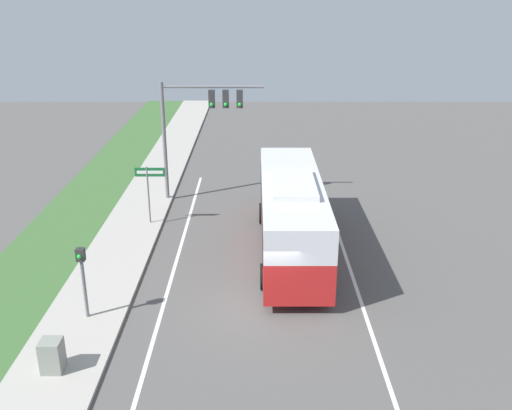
{
  "coord_description": "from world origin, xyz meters",
  "views": [
    {
      "loc": [
        -0.25,
        -17.92,
        10.7
      ],
      "look_at": [
        -0.13,
        5.61,
        1.79
      ],
      "focal_mm": 40.0,
      "sensor_mm": 36.0,
      "label": 1
    }
  ],
  "objects_px": {
    "signal_gantry": "(195,116)",
    "utility_cabinet": "(49,356)",
    "bus": "(289,211)",
    "pedestrian_signal": "(80,272)",
    "street_sign": "(146,184)"
  },
  "relations": [
    {
      "from": "signal_gantry",
      "to": "utility_cabinet",
      "type": "bearing_deg",
      "value": -101.31
    },
    {
      "from": "signal_gantry",
      "to": "pedestrian_signal",
      "type": "height_order",
      "value": "signal_gantry"
    },
    {
      "from": "bus",
      "to": "street_sign",
      "type": "relative_size",
      "value": 3.59
    },
    {
      "from": "pedestrian_signal",
      "to": "utility_cabinet",
      "type": "height_order",
      "value": "pedestrian_signal"
    },
    {
      "from": "signal_gantry",
      "to": "utility_cabinet",
      "type": "height_order",
      "value": "signal_gantry"
    },
    {
      "from": "pedestrian_signal",
      "to": "street_sign",
      "type": "xyz_separation_m",
      "value": [
        0.77,
        8.49,
        0.23
      ]
    },
    {
      "from": "pedestrian_signal",
      "to": "utility_cabinet",
      "type": "relative_size",
      "value": 2.66
    },
    {
      "from": "pedestrian_signal",
      "to": "street_sign",
      "type": "distance_m",
      "value": 8.53
    },
    {
      "from": "signal_gantry",
      "to": "pedestrian_signal",
      "type": "bearing_deg",
      "value": -103.21
    },
    {
      "from": "pedestrian_signal",
      "to": "street_sign",
      "type": "height_order",
      "value": "street_sign"
    },
    {
      "from": "signal_gantry",
      "to": "pedestrian_signal",
      "type": "relative_size",
      "value": 2.35
    },
    {
      "from": "bus",
      "to": "pedestrian_signal",
      "type": "height_order",
      "value": "bus"
    },
    {
      "from": "signal_gantry",
      "to": "utility_cabinet",
      "type": "relative_size",
      "value": 6.25
    },
    {
      "from": "bus",
      "to": "pedestrian_signal",
      "type": "relative_size",
      "value": 3.92
    },
    {
      "from": "pedestrian_signal",
      "to": "street_sign",
      "type": "relative_size",
      "value": 0.92
    }
  ]
}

